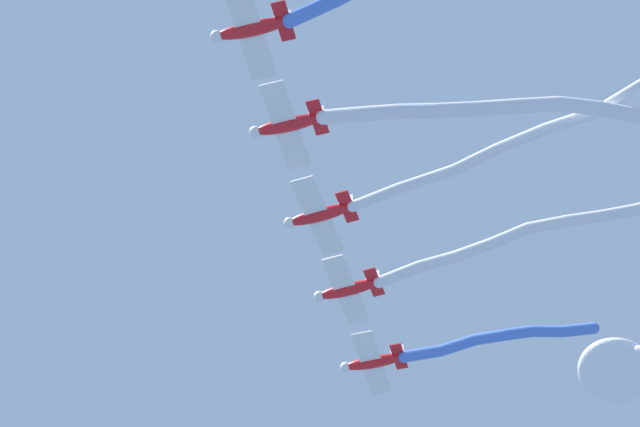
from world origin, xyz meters
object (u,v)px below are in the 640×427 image
Objects in this scene: airplane_lead at (372,362)px; airplane_trail at (250,29)px; airplane_left_wing at (347,290)px; airplane_right_wing at (318,215)px; airplane_slot at (287,125)px.

airplane_lead and airplane_trail have the same top height.
airplane_left_wing is 0.98× the size of airplane_trail.
airplane_trail is (-12.01, 6.67, 0.00)m from airplane_right_wing.
airplane_right_wing is (-6.00, 3.33, -0.30)m from airplane_left_wing.
airplane_left_wing is at bearing -92.13° from airplane_trail.
airplane_right_wing is at bearing -92.13° from airplane_trail.
airplane_slot reaches higher than airplane_trail.
airplane_slot reaches higher than airplane_right_wing.
airplane_right_wing is at bearing -90.91° from airplane_slot.
airplane_slot is (-6.01, 3.34, 0.30)m from airplane_right_wing.
airplane_left_wing is at bearing 88.87° from airplane_lead.
airplane_slot is (-18.00, 10.00, 0.30)m from airplane_lead.
airplane_lead is 1.02× the size of airplane_left_wing.
airplane_left_wing is 6.87m from airplane_right_wing.
airplane_trail is at bearing 92.22° from airplane_left_wing.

